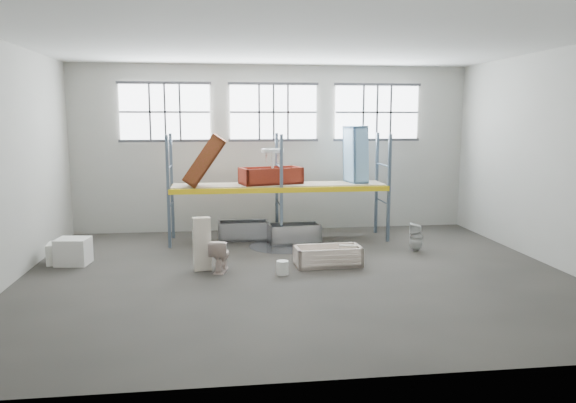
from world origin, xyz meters
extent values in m
cube|color=#433F39|center=(0.00, 0.00, -0.05)|extent=(12.00, 10.00, 0.10)
cube|color=silver|center=(0.00, 0.00, 5.05)|extent=(12.00, 10.00, 0.10)
cube|color=#A3A298|center=(0.00, 5.05, 2.50)|extent=(12.00, 0.10, 5.00)
cube|color=#A2A196|center=(0.00, -5.05, 2.50)|extent=(12.00, 0.10, 5.00)
cube|color=#B7B6AA|center=(-6.05, 0.00, 2.50)|extent=(0.10, 10.00, 5.00)
cube|color=beige|center=(6.05, 0.00, 2.50)|extent=(0.10, 10.00, 5.00)
cube|color=white|center=(-3.20, 4.94, 3.60)|extent=(2.60, 0.04, 1.60)
cube|color=white|center=(0.00, 4.94, 3.60)|extent=(2.60, 0.04, 1.60)
cube|color=white|center=(3.20, 4.94, 3.60)|extent=(2.60, 0.04, 1.60)
cube|color=slate|center=(-3.00, 2.90, 1.50)|extent=(0.08, 0.08, 3.00)
cube|color=slate|center=(-3.00, 4.10, 1.50)|extent=(0.08, 0.08, 3.00)
cube|color=slate|center=(0.00, 2.90, 1.50)|extent=(0.08, 0.08, 3.00)
cube|color=slate|center=(0.00, 4.10, 1.50)|extent=(0.08, 0.08, 3.00)
cube|color=slate|center=(3.00, 2.90, 1.50)|extent=(0.08, 0.08, 3.00)
cube|color=slate|center=(3.00, 4.10, 1.50)|extent=(0.08, 0.08, 3.00)
cube|color=yellow|center=(0.00, 2.90, 1.50)|extent=(6.00, 0.10, 0.14)
cube|color=yellow|center=(0.00, 4.10, 1.50)|extent=(6.00, 0.10, 0.14)
cube|color=gray|center=(0.00, 3.50, 1.58)|extent=(5.90, 1.10, 0.03)
cylinder|color=black|center=(0.00, 2.70, 0.00)|extent=(1.80, 1.80, 0.00)
cube|color=beige|center=(1.31, 0.59, 0.28)|extent=(0.46, 0.30, 0.40)
imported|color=beige|center=(0.56, 0.57, 0.16)|extent=(0.56, 0.56, 0.16)
imported|color=beige|center=(-1.68, 0.44, 0.37)|extent=(0.56, 0.80, 0.74)
cube|color=beige|center=(-2.08, 0.61, 0.61)|extent=(0.42, 0.31, 1.21)
imported|color=silver|center=(3.38, 1.69, 0.37)|extent=(0.42, 0.42, 0.74)
imported|color=silver|center=(-0.20, 3.33, 2.09)|extent=(0.63, 0.50, 0.55)
cylinder|color=white|center=(-0.32, -0.01, 0.15)|extent=(0.31, 0.31, 0.31)
cube|color=silver|center=(-5.12, 1.48, 0.31)|extent=(0.80, 0.71, 0.62)
cube|color=white|center=(-5.44, 1.63, 0.24)|extent=(0.64, 0.64, 0.49)
camera|label=1|loc=(-1.69, -11.66, 3.42)|focal=34.18mm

